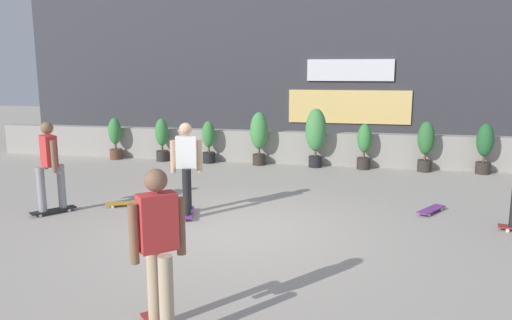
{
  "coord_description": "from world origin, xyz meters",
  "views": [
    {
      "loc": [
        1.88,
        -7.5,
        2.61
      ],
      "look_at": [
        0.0,
        1.5,
        0.9
      ],
      "focal_mm": 34.1,
      "sensor_mm": 36.0,
      "label": 1
    }
  ],
  "objects_px": {
    "potted_plant_4": "(316,133)",
    "potted_plant_0": "(115,137)",
    "potted_plant_7": "(485,146)",
    "potted_plant_6": "(426,144)",
    "potted_plant_1": "(162,138)",
    "skater_foreground": "(158,245)",
    "potted_plant_2": "(209,141)",
    "skater_far_right": "(50,163)",
    "potted_plant_3": "(259,135)",
    "skateboard_aside": "(431,209)",
    "potted_plant_5": "(364,145)",
    "skater_mid_plaza": "(186,165)",
    "skateboard_near_camera": "(127,203)"
  },
  "relations": [
    {
      "from": "potted_plant_3",
      "to": "potted_plant_6",
      "type": "xyz_separation_m",
      "value": [
        4.4,
        0.0,
        -0.12
      ]
    },
    {
      "from": "potted_plant_3",
      "to": "potted_plant_7",
      "type": "distance_m",
      "value": 5.82
    },
    {
      "from": "skater_foreground",
      "to": "potted_plant_3",
      "type": "bearing_deg",
      "value": 95.16
    },
    {
      "from": "skater_mid_plaza",
      "to": "skateboard_aside",
      "type": "bearing_deg",
      "value": 14.27
    },
    {
      "from": "potted_plant_4",
      "to": "potted_plant_5",
      "type": "height_order",
      "value": "potted_plant_4"
    },
    {
      "from": "potted_plant_6",
      "to": "skater_far_right",
      "type": "height_order",
      "value": "skater_far_right"
    },
    {
      "from": "skateboard_near_camera",
      "to": "potted_plant_1",
      "type": "bearing_deg",
      "value": 104.24
    },
    {
      "from": "potted_plant_5",
      "to": "skater_mid_plaza",
      "type": "relative_size",
      "value": 0.72
    },
    {
      "from": "skater_far_right",
      "to": "skater_mid_plaza",
      "type": "relative_size",
      "value": 1.0
    },
    {
      "from": "potted_plant_2",
      "to": "potted_plant_5",
      "type": "xyz_separation_m",
      "value": [
        4.31,
        -0.0,
        0.02
      ]
    },
    {
      "from": "potted_plant_5",
      "to": "skater_far_right",
      "type": "relative_size",
      "value": 0.72
    },
    {
      "from": "potted_plant_2",
      "to": "potted_plant_5",
      "type": "bearing_deg",
      "value": -0.0
    },
    {
      "from": "skateboard_near_camera",
      "to": "skateboard_aside",
      "type": "relative_size",
      "value": 1.04
    },
    {
      "from": "potted_plant_5",
      "to": "potted_plant_7",
      "type": "height_order",
      "value": "potted_plant_7"
    },
    {
      "from": "potted_plant_3",
      "to": "potted_plant_5",
      "type": "relative_size",
      "value": 1.21
    },
    {
      "from": "skater_far_right",
      "to": "skateboard_near_camera",
      "type": "xyz_separation_m",
      "value": [
        1.1,
        0.73,
        -0.88
      ]
    },
    {
      "from": "potted_plant_1",
      "to": "skateboard_aside",
      "type": "distance_m",
      "value": 7.95
    },
    {
      "from": "potted_plant_0",
      "to": "potted_plant_3",
      "type": "bearing_deg",
      "value": -0.0
    },
    {
      "from": "skater_foreground",
      "to": "skater_mid_plaza",
      "type": "bearing_deg",
      "value": 106.02
    },
    {
      "from": "potted_plant_0",
      "to": "potted_plant_4",
      "type": "distance_m",
      "value": 5.9
    },
    {
      "from": "potted_plant_6",
      "to": "skateboard_aside",
      "type": "relative_size",
      "value": 1.68
    },
    {
      "from": "potted_plant_4",
      "to": "potted_plant_3",
      "type": "bearing_deg",
      "value": 180.0
    },
    {
      "from": "potted_plant_1",
      "to": "skater_foreground",
      "type": "xyz_separation_m",
      "value": [
        3.67,
        -8.88,
        0.28
      ]
    },
    {
      "from": "potted_plant_2",
      "to": "potted_plant_7",
      "type": "bearing_deg",
      "value": -0.0
    },
    {
      "from": "potted_plant_4",
      "to": "potted_plant_0",
      "type": "bearing_deg",
      "value": 180.0
    },
    {
      "from": "potted_plant_3",
      "to": "potted_plant_6",
      "type": "distance_m",
      "value": 4.4
    },
    {
      "from": "skater_mid_plaza",
      "to": "skateboard_near_camera",
      "type": "relative_size",
      "value": 2.1
    },
    {
      "from": "skater_foreground",
      "to": "skater_far_right",
      "type": "bearing_deg",
      "value": 135.61
    },
    {
      "from": "potted_plant_0",
      "to": "skater_mid_plaza",
      "type": "relative_size",
      "value": 0.72
    },
    {
      "from": "potted_plant_0",
      "to": "skater_foreground",
      "type": "relative_size",
      "value": 0.72
    },
    {
      "from": "potted_plant_3",
      "to": "skater_mid_plaza",
      "type": "relative_size",
      "value": 0.87
    },
    {
      "from": "potted_plant_0",
      "to": "potted_plant_2",
      "type": "bearing_deg",
      "value": 0.0
    },
    {
      "from": "potted_plant_6",
      "to": "potted_plant_7",
      "type": "bearing_deg",
      "value": -0.0
    },
    {
      "from": "skateboard_near_camera",
      "to": "skater_mid_plaza",
      "type": "bearing_deg",
      "value": -14.7
    },
    {
      "from": "potted_plant_6",
      "to": "skater_mid_plaza",
      "type": "relative_size",
      "value": 0.77
    },
    {
      "from": "skateboard_aside",
      "to": "potted_plant_0",
      "type": "bearing_deg",
      "value": 155.09
    },
    {
      "from": "potted_plant_2",
      "to": "skater_foreground",
      "type": "height_order",
      "value": "skater_foreground"
    },
    {
      "from": "potted_plant_0",
      "to": "potted_plant_5",
      "type": "bearing_deg",
      "value": 0.0
    },
    {
      "from": "potted_plant_1",
      "to": "potted_plant_7",
      "type": "distance_m",
      "value": 8.68
    },
    {
      "from": "potted_plant_0",
      "to": "potted_plant_3",
      "type": "distance_m",
      "value": 4.34
    },
    {
      "from": "skateboard_aside",
      "to": "potted_plant_5",
      "type": "bearing_deg",
      "value": 107.07
    },
    {
      "from": "potted_plant_1",
      "to": "potted_plant_4",
      "type": "xyz_separation_m",
      "value": [
        4.43,
        -0.0,
        0.27
      ]
    },
    {
      "from": "potted_plant_7",
      "to": "skater_far_right",
      "type": "height_order",
      "value": "skater_far_right"
    },
    {
      "from": "potted_plant_3",
      "to": "potted_plant_7",
      "type": "height_order",
      "value": "potted_plant_3"
    },
    {
      "from": "potted_plant_7",
      "to": "skater_foreground",
      "type": "distance_m",
      "value": 10.2
    },
    {
      "from": "potted_plant_3",
      "to": "skateboard_aside",
      "type": "distance_m",
      "value": 5.66
    },
    {
      "from": "skater_foreground",
      "to": "skater_mid_plaza",
      "type": "distance_m",
      "value": 4.04
    },
    {
      "from": "potted_plant_0",
      "to": "potted_plant_5",
      "type": "relative_size",
      "value": 1.01
    },
    {
      "from": "skater_mid_plaza",
      "to": "potted_plant_3",
      "type": "bearing_deg",
      "value": 86.43
    },
    {
      "from": "potted_plant_7",
      "to": "potted_plant_4",
      "type": "bearing_deg",
      "value": 180.0
    }
  ]
}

